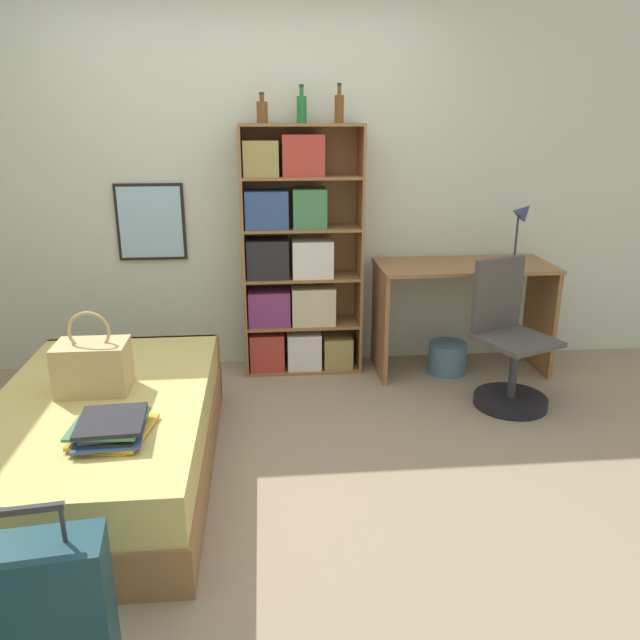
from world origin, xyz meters
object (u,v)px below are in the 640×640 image
at_px(book_stack_on_bed, 112,428).
at_px(desk_chair, 508,359).
at_px(handbag, 93,366).
at_px(bookcase, 294,263).
at_px(suitcase, 32,623).
at_px(desk, 463,297).
at_px(bottle_brown, 302,108).
at_px(bottle_green, 262,111).
at_px(waste_bin, 447,358).
at_px(bed, 104,437).
at_px(bottle_clear, 339,108).
at_px(desk_lamp, 522,221).

xyz_separation_m(book_stack_on_bed, desk_chair, (2.18, 1.07, -0.19)).
height_order(handbag, bookcase, bookcase).
bearing_deg(suitcase, handbag, 95.15).
bearing_deg(desk, handbag, -152.82).
bearing_deg(bottle_brown, bottle_green, -168.81).
distance_m(suitcase, waste_bin, 3.18).
bearing_deg(bottle_green, bed, -122.12).
xyz_separation_m(handbag, suitcase, (0.12, -1.36, -0.29)).
relative_size(handbag, desk, 0.34).
distance_m(handbag, book_stack_on_bed, 0.53).
xyz_separation_m(book_stack_on_bed, desk, (2.05, 1.64, 0.06)).
height_order(bed, handbag, handbag).
relative_size(bottle_green, desk_chair, 0.21).
bearing_deg(bottle_clear, desk_lamp, -4.28).
xyz_separation_m(suitcase, bookcase, (0.94, 2.63, 0.51)).
bearing_deg(desk, bottle_green, 175.13).
bearing_deg(desk_chair, desk, 102.83).
xyz_separation_m(bookcase, desk, (1.18, -0.12, -0.25)).
bearing_deg(handbag, bed, -64.93).
bearing_deg(bottle_brown, desk, -8.56).
relative_size(book_stack_on_bed, bookcase, 0.23).
distance_m(bookcase, bottle_brown, 1.01).
xyz_separation_m(book_stack_on_bed, bottle_green, (0.68, 1.76, 1.30)).
xyz_separation_m(handbag, bottle_brown, (1.13, 1.32, 1.22)).
height_order(suitcase, bookcase, bookcase).
xyz_separation_m(bed, desk_chair, (2.34, 0.65, 0.08)).
bearing_deg(desk_lamp, bottle_brown, 173.84).
relative_size(desk, desk_lamp, 2.77).
relative_size(handbag, bottle_green, 2.20).
distance_m(book_stack_on_bed, bookcase, 1.99).
height_order(handbag, bottle_clear, bottle_clear).
relative_size(book_stack_on_bed, bottle_brown, 1.65).
bearing_deg(waste_bin, bookcase, 170.82).
bearing_deg(desk, book_stack_on_bed, -141.31).
xyz_separation_m(bottle_green, bottle_clear, (0.49, -0.02, 0.02)).
relative_size(handbag, bookcase, 0.24).
bearing_deg(bottle_green, bookcase, 1.18).
bearing_deg(desk_chair, desk_lamp, 66.68).
bearing_deg(book_stack_on_bed, waste_bin, 39.12).
xyz_separation_m(book_stack_on_bed, desk_lamp, (2.43, 1.65, 0.59)).
distance_m(bed, waste_bin, 2.41).
bearing_deg(bottle_clear, bookcase, 176.15).
distance_m(bottle_clear, desk_lamp, 1.45).
xyz_separation_m(bookcase, bottle_green, (-0.19, -0.00, 0.99)).
relative_size(handbag, desk_lamp, 0.96).
xyz_separation_m(desk_lamp, desk_chair, (-0.25, -0.58, -0.77)).
bearing_deg(book_stack_on_bed, desk_chair, 26.10).
height_order(bottle_green, bottle_clear, bottle_clear).
bearing_deg(suitcase, desk, 49.81).
relative_size(bed, desk_chair, 1.97).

